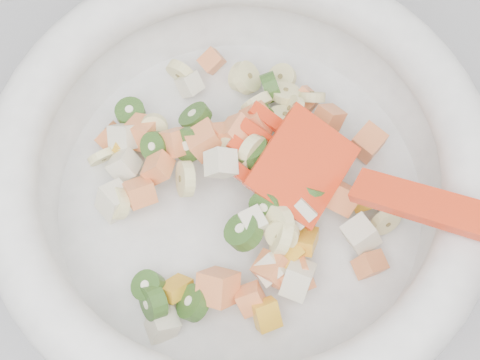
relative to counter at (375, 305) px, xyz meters
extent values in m
cube|color=gray|center=(0.00, 0.00, 0.00)|extent=(2.00, 0.60, 0.90)
cylinder|color=white|center=(-0.20, 0.02, 0.46)|extent=(0.30, 0.30, 0.02)
torus|color=white|center=(-0.20, 0.02, 0.53)|extent=(0.37, 0.37, 0.04)
cylinder|color=beige|center=(-0.18, -0.03, 0.50)|extent=(0.03, 0.03, 0.03)
cylinder|color=beige|center=(-0.29, 0.03, 0.49)|extent=(0.02, 0.03, 0.03)
cylinder|color=beige|center=(-0.25, 0.09, 0.49)|extent=(0.02, 0.02, 0.02)
cylinder|color=beige|center=(-0.18, -0.02, 0.50)|extent=(0.03, 0.03, 0.03)
cylinder|color=beige|center=(-0.14, 0.09, 0.49)|extent=(0.03, 0.03, 0.02)
cylinder|color=beige|center=(-0.09, -0.03, 0.48)|extent=(0.02, 0.02, 0.03)
cylinder|color=beige|center=(-0.12, 0.09, 0.49)|extent=(0.03, 0.02, 0.03)
cylinder|color=beige|center=(-0.15, 0.07, 0.49)|extent=(0.04, 0.04, 0.02)
cylinder|color=beige|center=(-0.22, 0.14, 0.48)|extent=(0.03, 0.03, 0.03)
cylinder|color=beige|center=(-0.09, -0.02, 0.48)|extent=(0.03, 0.02, 0.02)
cylinder|color=beige|center=(-0.17, 0.09, 0.49)|extent=(0.03, 0.02, 0.03)
cylinder|color=beige|center=(-0.30, 0.08, 0.48)|extent=(0.03, 0.02, 0.03)
cylinder|color=beige|center=(-0.14, 0.08, 0.49)|extent=(0.03, 0.03, 0.03)
cylinder|color=beige|center=(-0.14, 0.12, 0.48)|extent=(0.03, 0.03, 0.02)
cylinder|color=beige|center=(-0.14, 0.03, 0.49)|extent=(0.03, 0.03, 0.03)
cylinder|color=beige|center=(-0.09, 0.00, 0.48)|extent=(0.04, 0.03, 0.04)
cylinder|color=beige|center=(-0.17, 0.12, 0.48)|extent=(0.03, 0.03, 0.03)
cylinder|color=beige|center=(-0.18, -0.03, 0.50)|extent=(0.03, 0.03, 0.03)
cylinder|color=beige|center=(-0.17, 0.12, 0.49)|extent=(0.03, 0.04, 0.03)
cylinder|color=beige|center=(-0.18, 0.04, 0.51)|extent=(0.04, 0.03, 0.04)
cylinder|color=beige|center=(-0.24, 0.03, 0.50)|extent=(0.02, 0.04, 0.04)
cylinder|color=beige|center=(-0.20, 0.05, 0.51)|extent=(0.03, 0.03, 0.03)
cube|color=#FF9E50|center=(-0.10, 0.00, 0.48)|extent=(0.03, 0.03, 0.02)
cube|color=#FF9E50|center=(-0.12, -0.06, 0.48)|extent=(0.03, 0.02, 0.03)
cube|color=#FF9E50|center=(-0.17, 0.07, 0.50)|extent=(0.04, 0.03, 0.04)
cube|color=#FF9E50|center=(-0.20, 0.06, 0.51)|extent=(0.03, 0.02, 0.03)
cube|color=#FF9E50|center=(-0.12, 0.09, 0.48)|extent=(0.03, 0.03, 0.03)
cube|color=#FF9E50|center=(-0.26, 0.09, 0.49)|extent=(0.03, 0.04, 0.03)
cube|color=#FF9E50|center=(-0.24, 0.07, 0.50)|extent=(0.03, 0.03, 0.03)
cube|color=#FF9E50|center=(-0.11, 0.06, 0.49)|extent=(0.03, 0.03, 0.03)
cube|color=#FF9E50|center=(-0.21, -0.06, 0.48)|extent=(0.02, 0.02, 0.03)
cube|color=#FF9E50|center=(-0.19, 0.14, 0.48)|extent=(0.03, 0.02, 0.02)
cube|color=#FF9E50|center=(-0.29, 0.10, 0.48)|extent=(0.03, 0.03, 0.03)
cube|color=#FF9E50|center=(-0.12, -0.01, 0.49)|extent=(0.03, 0.03, 0.03)
cube|color=#FF9E50|center=(-0.14, 0.04, 0.50)|extent=(0.03, 0.03, 0.03)
cube|color=#FF9E50|center=(-0.27, 0.04, 0.49)|extent=(0.02, 0.03, 0.03)
cube|color=#FF9E50|center=(-0.09, 0.04, 0.49)|extent=(0.03, 0.03, 0.03)
cube|color=#FF9E50|center=(-0.19, -0.05, 0.49)|extent=(0.03, 0.03, 0.03)
cube|color=#FF9E50|center=(-0.23, -0.05, 0.49)|extent=(0.04, 0.04, 0.04)
cube|color=#FF9E50|center=(-0.22, 0.06, 0.51)|extent=(0.03, 0.03, 0.03)
cube|color=#FF9E50|center=(-0.17, -0.05, 0.49)|extent=(0.03, 0.03, 0.03)
cube|color=#FF9E50|center=(-0.19, 0.06, 0.51)|extent=(0.04, 0.03, 0.03)
cube|color=#FF9E50|center=(-0.25, 0.05, 0.50)|extent=(0.03, 0.03, 0.03)
cylinder|color=#529D34|center=(-0.23, 0.06, 0.50)|extent=(0.03, 0.03, 0.03)
cylinder|color=#529D34|center=(-0.28, -0.05, 0.48)|extent=(0.02, 0.04, 0.04)
cylinder|color=#529D34|center=(-0.15, 0.10, 0.49)|extent=(0.02, 0.03, 0.03)
cylinder|color=#529D34|center=(-0.15, 0.00, 0.50)|extent=(0.04, 0.04, 0.03)
cylinder|color=#529D34|center=(-0.17, 0.08, 0.49)|extent=(0.03, 0.02, 0.03)
cylinder|color=#529D34|center=(-0.18, 0.00, 0.51)|extent=(0.03, 0.03, 0.03)
cylinder|color=#529D34|center=(-0.11, 0.06, 0.48)|extent=(0.03, 0.03, 0.03)
cylinder|color=#529D34|center=(-0.15, 0.04, 0.50)|extent=(0.03, 0.03, 0.03)
cylinder|color=#529D34|center=(-0.20, -0.02, 0.50)|extent=(0.04, 0.04, 0.02)
cylinder|color=#529D34|center=(-0.27, 0.11, 0.48)|extent=(0.04, 0.03, 0.01)
cylinder|color=#529D34|center=(-0.28, -0.04, 0.48)|extent=(0.03, 0.03, 0.02)
cylinder|color=#529D34|center=(-0.25, 0.07, 0.49)|extent=(0.03, 0.03, 0.02)
cylinder|color=#529D34|center=(-0.18, 0.04, 0.51)|extent=(0.03, 0.03, 0.03)
cylinder|color=#529D34|center=(-0.22, 0.09, 0.50)|extent=(0.04, 0.04, 0.03)
cylinder|color=#529D34|center=(-0.25, -0.06, 0.49)|extent=(0.03, 0.04, 0.03)
cube|color=beige|center=(-0.19, -0.05, 0.49)|extent=(0.03, 0.03, 0.03)
cube|color=beige|center=(-0.28, 0.06, 0.49)|extent=(0.03, 0.03, 0.03)
cube|color=beige|center=(-0.21, 0.03, 0.52)|extent=(0.03, 0.02, 0.03)
cube|color=beige|center=(-0.12, -0.04, 0.49)|extent=(0.03, 0.03, 0.03)
cube|color=beige|center=(-0.20, -0.01, 0.50)|extent=(0.02, 0.02, 0.02)
cube|color=beige|center=(-0.28, -0.06, 0.47)|extent=(0.03, 0.02, 0.03)
cube|color=beige|center=(-0.17, -0.06, 0.49)|extent=(0.03, 0.04, 0.03)
cube|color=beige|center=(-0.29, 0.04, 0.49)|extent=(0.03, 0.03, 0.03)
cube|color=beige|center=(-0.27, 0.09, 0.49)|extent=(0.03, 0.03, 0.03)
cube|color=beige|center=(-0.21, 0.13, 0.48)|extent=(0.03, 0.03, 0.03)
cube|color=beige|center=(-0.15, 0.03, 0.50)|extent=(0.03, 0.03, 0.03)
cube|color=beige|center=(-0.09, 0.00, 0.48)|extent=(0.03, 0.03, 0.03)
cube|color=beige|center=(-0.16, -0.01, 0.50)|extent=(0.03, 0.03, 0.03)
cube|color=yellow|center=(-0.18, -0.04, 0.49)|extent=(0.03, 0.03, 0.01)
cube|color=yellow|center=(-0.10, -0.01, 0.48)|extent=(0.03, 0.02, 0.03)
cube|color=yellow|center=(-0.20, -0.08, 0.48)|extent=(0.02, 0.03, 0.02)
cube|color=yellow|center=(-0.16, -0.03, 0.49)|extent=(0.03, 0.03, 0.03)
cube|color=yellow|center=(-0.27, 0.09, 0.48)|extent=(0.03, 0.03, 0.02)
cube|color=yellow|center=(-0.26, -0.04, 0.48)|extent=(0.03, 0.03, 0.03)
cube|color=red|center=(-0.15, 0.02, 0.52)|extent=(0.10, 0.09, 0.04)
cube|color=red|center=(-0.16, 0.06, 0.51)|extent=(0.03, 0.03, 0.02)
cube|color=red|center=(-0.18, 0.05, 0.51)|extent=(0.03, 0.03, 0.02)
cube|color=red|center=(-0.19, 0.04, 0.51)|extent=(0.03, 0.03, 0.02)
cube|color=red|center=(-0.20, 0.03, 0.51)|extent=(0.03, 0.03, 0.02)
camera|label=1|loc=(-0.25, -0.18, 0.96)|focal=50.00mm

